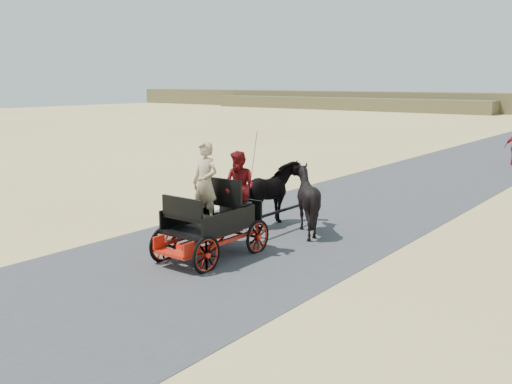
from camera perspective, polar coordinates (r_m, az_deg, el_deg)
The scene contains 8 objects.
ground at distance 13.99m, azimuth 0.79°, elevation -4.70°, with size 140.00×140.00×0.00m, color tan.
road at distance 13.98m, azimuth 0.79°, elevation -4.68°, with size 6.00×140.00×0.01m, color #38383A.
ridge_near at distance 78.67m, azimuth 8.61°, elevation 8.73°, with size 40.00×4.00×1.60m, color brown.
carriage at distance 12.54m, azimuth -4.47°, elevation -4.88°, with size 1.30×2.40×0.72m, color black, non-canonical shape.
horse_left at distance 15.04m, azimuth 1.58°, elevation -0.26°, with size 0.91×2.01×1.70m, color black.
horse_right at distance 14.43m, azimuth 5.12°, elevation -0.78°, with size 1.37×1.54×1.70m, color black.
driver_man at distance 12.43m, azimuth -5.09°, elevation 0.92°, with size 0.66×0.43×1.80m, color tan.
passenger_woman at distance 12.53m, azimuth -1.69°, elevation 0.53°, with size 0.77×0.60×1.58m, color #660C0F.
Camera 1 is at (8.03, -10.80, 3.79)m, focal length 40.00 mm.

